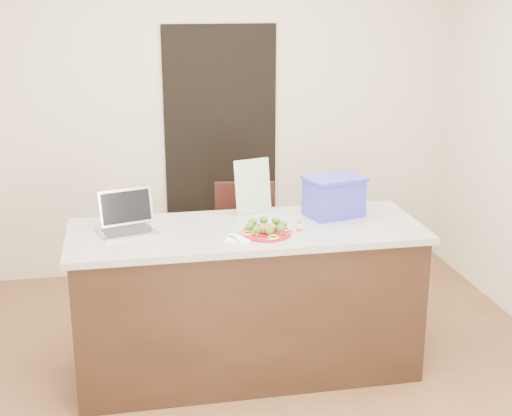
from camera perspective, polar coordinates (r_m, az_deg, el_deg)
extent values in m
plane|color=brown|center=(4.31, -0.09, -14.34)|extent=(4.00, 4.00, 0.00)
plane|color=beige|center=(5.73, -3.90, 8.00)|extent=(4.00, 0.00, 4.00)
plane|color=beige|center=(1.97, 11.07, -10.27)|extent=(4.00, 0.00, 4.00)
cube|color=black|center=(5.79, -2.83, 4.59)|extent=(0.90, 0.02, 2.00)
cube|color=black|center=(4.32, -0.73, -7.65)|extent=(2.00, 0.70, 0.88)
cube|color=beige|center=(4.15, -0.75, -1.87)|extent=(2.06, 0.76, 0.04)
cylinder|color=maroon|center=(4.04, 0.84, -2.01)|extent=(0.28, 0.28, 0.02)
torus|color=maroon|center=(4.03, 0.84, -1.93)|extent=(0.28, 0.28, 0.01)
sphere|color=olive|center=(4.03, 0.84, -1.62)|extent=(0.04, 0.04, 0.04)
sphere|color=olive|center=(4.00, 0.53, -1.75)|extent=(0.04, 0.04, 0.04)
sphere|color=olive|center=(3.99, 0.92, -1.79)|extent=(0.04, 0.04, 0.04)
sphere|color=olive|center=(4.01, 1.27, -1.72)|extent=(0.04, 0.04, 0.04)
sphere|color=olive|center=(4.03, 1.36, -1.60)|extent=(0.04, 0.04, 0.04)
sphere|color=olive|center=(4.05, 1.15, -1.49)|extent=(0.04, 0.04, 0.04)
sphere|color=olive|center=(4.06, 0.77, -1.46)|extent=(0.04, 0.04, 0.04)
sphere|color=olive|center=(4.05, 0.43, -1.52)|extent=(0.04, 0.04, 0.04)
ellipsoid|color=#224913|center=(4.11, 0.61, -0.96)|extent=(0.05, 0.05, 0.04)
ellipsoid|color=#224913|center=(4.07, -0.27, -1.13)|extent=(0.05, 0.05, 0.04)
ellipsoid|color=#224913|center=(4.00, -0.51, -1.45)|extent=(0.05, 0.05, 0.04)
ellipsoid|color=#224913|center=(3.95, 0.05, -1.74)|extent=(0.05, 0.05, 0.04)
ellipsoid|color=#224913|center=(3.93, 1.09, -1.82)|extent=(0.05, 0.05, 0.04)
ellipsoid|color=#224913|center=(3.97, 1.99, -1.63)|extent=(0.05, 0.05, 0.04)
ellipsoid|color=#224913|center=(4.04, 2.19, -1.31)|extent=(0.05, 0.05, 0.04)
ellipsoid|color=#224913|center=(4.10, 1.62, -1.03)|extent=(0.05, 0.05, 0.04)
torus|color=yellow|center=(4.13, 0.33, -1.38)|extent=(0.07, 0.07, 0.01)
torus|color=yellow|center=(4.00, -0.64, -2.01)|extent=(0.07, 0.07, 0.01)
torus|color=yellow|center=(3.93, 1.39, -2.33)|extent=(0.07, 0.07, 0.01)
torus|color=yellow|center=(4.07, 2.30, -1.68)|extent=(0.07, 0.07, 0.01)
cube|color=silver|center=(3.96, -1.38, -2.49)|extent=(0.19, 0.19, 0.01)
cube|color=silver|center=(3.93, -1.62, -2.53)|extent=(0.04, 0.10, 0.00)
cube|color=silver|center=(3.99, -1.76, -2.25)|extent=(0.04, 0.05, 0.00)
cube|color=silver|center=(3.92, -0.84, -2.59)|extent=(0.05, 0.09, 0.01)
cube|color=silver|center=(4.01, -1.08, -2.13)|extent=(0.05, 0.11, 0.00)
cylinder|color=beige|center=(4.06, 3.47, -1.68)|extent=(0.03, 0.03, 0.05)
cylinder|color=beige|center=(4.05, 3.48, -1.28)|extent=(0.02, 0.02, 0.01)
cylinder|color=red|center=(4.05, 3.49, -1.15)|extent=(0.02, 0.02, 0.01)
cylinder|color=red|center=(4.06, 3.47, -1.72)|extent=(0.03, 0.03, 0.02)
cube|color=#A3A2A6|center=(4.14, -10.24, -1.83)|extent=(0.37, 0.30, 0.01)
cube|color=#A3A2A6|center=(4.21, -10.35, 0.11)|extent=(0.32, 0.14, 0.21)
cube|color=black|center=(4.20, -10.35, 0.08)|extent=(0.29, 0.12, 0.18)
cube|color=#252527|center=(4.12, -10.24, -1.77)|extent=(0.30, 0.22, 0.00)
cube|color=silver|center=(4.39, -0.26, 1.74)|extent=(0.24, 0.11, 0.34)
cube|color=#2E2FA9|center=(4.37, 6.24, 0.82)|extent=(0.37, 0.30, 0.23)
cube|color=#2E2FA9|center=(4.33, 6.29, 2.38)|extent=(0.39, 0.33, 0.02)
cube|color=#361410|center=(5.00, -0.52, -4.02)|extent=(0.48, 0.48, 0.04)
cube|color=#361410|center=(5.09, -0.92, -0.53)|extent=(0.42, 0.10, 0.48)
cylinder|color=#361410|center=(4.89, -2.22, -7.36)|extent=(0.04, 0.04, 0.45)
cylinder|color=#361410|center=(4.95, 1.93, -7.04)|extent=(0.04, 0.04, 0.45)
cylinder|color=#361410|center=(5.22, -2.83, -5.76)|extent=(0.04, 0.04, 0.45)
cylinder|color=#361410|center=(5.28, 1.06, -5.48)|extent=(0.04, 0.04, 0.45)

